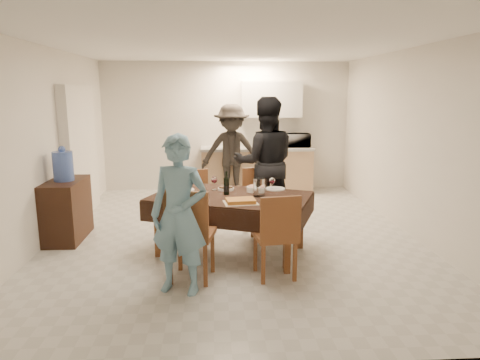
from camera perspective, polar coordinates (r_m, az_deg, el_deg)
The scene contains 33 objects.
floor at distance 6.14m, azimuth -0.92°, elevation -7.29°, with size 5.00×6.00×0.02m, color beige.
ceiling at distance 5.84m, azimuth -1.01°, elevation 17.61°, with size 5.00×6.00×0.02m, color white.
wall_back at distance 8.83m, azimuth -1.85°, elevation 7.12°, with size 5.00×0.02×2.60m, color silver.
wall_front at distance 2.90m, azimuth 1.71°, elevation -2.13°, with size 5.00×0.02×2.60m, color silver.
wall_left at distance 6.26m, azimuth -24.55°, elevation 4.24°, with size 0.02×6.00×2.60m, color silver.
wall_right at distance 6.46m, azimuth 21.85°, elevation 4.66°, with size 0.02×6.00×2.60m, color silver.
stub_partition at distance 7.39m, azimuth -20.54°, elevation 3.57°, with size 0.15×1.40×2.10m, color silver.
kitchen_base_cabinet at distance 8.67m, azimuth 2.22°, elevation 1.23°, with size 2.20×0.60×0.86m, color tan.
kitchen_worktop at distance 8.60m, azimuth 2.24°, elevation 4.22°, with size 2.24×0.64×0.05m, color #9F9E9A.
upper_cabinet at distance 8.70m, azimuth 4.20°, elevation 10.66°, with size 1.20×0.34×0.70m, color silver.
dining_table at distance 5.30m, azimuth -1.26°, elevation -2.42°, with size 2.16×1.72×0.74m.
chair_near_left at distance 4.51m, azimuth -6.57°, elevation -6.09°, with size 0.55×0.55×0.55m.
chair_near_right at distance 4.57m, azimuth 4.86°, elevation -6.41°, with size 0.49×0.49×0.51m.
chair_far_left at distance 5.98m, azimuth -5.82°, elevation -2.36°, with size 0.50×0.50×0.49m.
chair_far_right at distance 6.01m, azimuth 2.79°, elevation -2.13°, with size 0.50×0.50×0.50m.
console at distance 6.32m, azimuth -22.09°, elevation -3.72°, with size 0.44×0.89×0.82m, color #321C10.
water_jug at distance 6.20m, azimuth -22.52°, elevation 1.72°, with size 0.26×0.26×0.39m, color #5073D6.
wine_bottle at distance 5.30m, azimuth -1.83°, elevation -0.39°, with size 0.07×0.07×0.29m, color black, non-canonical shape.
water_pitcher at distance 5.24m, azimuth 2.58°, elevation -0.96°, with size 0.14×0.14×0.22m, color white.
savoury_tart at distance 4.92m, azimuth 0.08°, elevation -2.81°, with size 0.38×0.29×0.05m, color #BE7F37.
salad_bowl at distance 5.48m, azimuth 1.80°, elevation -1.23°, with size 0.17×0.17×0.07m, color white.
mushroom_dish at distance 5.56m, azimuth -1.89°, elevation -1.22°, with size 0.19×0.19×0.03m, color white.
wine_glass_a at distance 5.03m, azimuth -7.42°, elevation -1.69°, with size 0.09×0.09×0.20m, color white, non-canonical shape.
wine_glass_b at distance 5.56m, azimuth 4.31°, elevation -0.51°, with size 0.08×0.08×0.17m, color white, non-canonical shape.
wine_glass_c at distance 5.56m, azimuth -3.45°, elevation -0.42°, with size 0.08×0.08×0.19m, color white, non-canonical shape.
plate_near_left at distance 5.01m, azimuth -8.00°, elevation -2.86°, with size 0.28×0.28×0.02m, color white.
plate_near_right at distance 5.06m, azimuth 5.69°, elevation -2.67°, with size 0.25×0.25×0.01m, color white.
plate_far_left at distance 5.59m, azimuth -7.54°, elevation -1.33°, with size 0.28×0.28×0.02m, color white.
plate_far_right at distance 5.63m, azimuth 4.73°, elevation -1.17°, with size 0.26×0.26×0.01m, color white.
microwave at distance 8.70m, azimuth 7.66°, elevation 5.28°, with size 0.49×0.33×0.27m, color silver.
person_near at distance 4.27m, azimuth -8.11°, elevation -4.65°, with size 0.58×0.38×1.60m, color #6C9CB9.
person_far at distance 6.32m, azimuth 3.35°, elevation 2.26°, with size 0.94×0.73×1.93m, color black.
person_kitchen at distance 8.12m, azimuth -1.11°, elevation 3.82°, with size 1.15×0.66×1.78m, color black.
Camera 1 is at (-0.26, -5.80, 1.99)m, focal length 32.00 mm.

